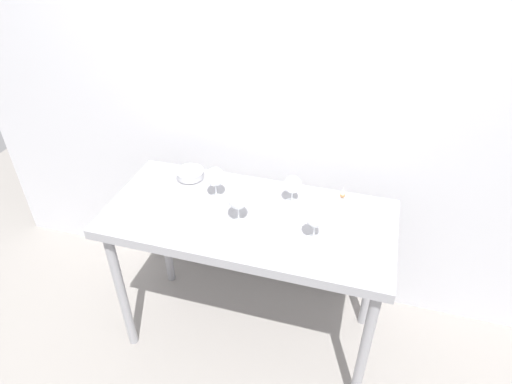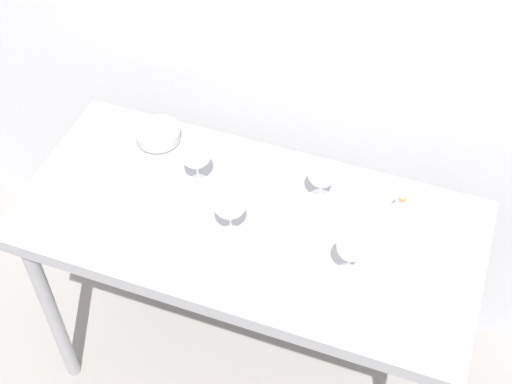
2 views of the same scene
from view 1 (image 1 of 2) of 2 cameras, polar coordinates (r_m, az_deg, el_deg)
ground_plane at (r=2.79m, az=-0.73°, el=-17.53°), size 6.00×6.00×0.00m
back_wall at (r=2.34m, az=2.58°, el=12.15°), size 3.80×0.04×2.60m
steel_counter at (r=2.20m, az=-0.93°, el=-5.14°), size 1.40×0.65×0.90m
wine_glass_near_center at (r=2.00m, az=-2.34°, el=-0.95°), size 0.10×0.10×0.19m
wine_glass_far_right at (r=2.15m, az=4.78°, el=0.88°), size 0.09×0.09×0.16m
wine_glass_far_left at (r=2.18m, az=-5.31°, el=1.87°), size 0.10×0.10×0.18m
wine_glass_near_right at (r=1.93m, az=7.68°, el=-3.56°), size 0.08×0.08×0.16m
tasting_sheet_upper at (r=2.20m, az=-10.90°, el=-2.19°), size 0.27×0.32×0.00m
tasting_sheet_lower at (r=2.08m, az=2.90°, el=-4.21°), size 0.18×0.28×0.00m
tasting_bowl at (r=2.41m, az=-8.54°, el=2.39°), size 0.15×0.15×0.05m
decanter_funnel at (r=2.17m, az=11.00°, el=-1.44°), size 0.11×0.11×0.14m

